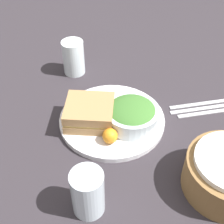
% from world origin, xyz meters
% --- Properties ---
extents(ground_plane, '(4.00, 4.00, 0.00)m').
position_xyz_m(ground_plane, '(0.00, 0.00, 0.00)').
color(ground_plane, '#2D282D').
extents(plate, '(0.27, 0.27, 0.01)m').
position_xyz_m(plate, '(0.00, 0.00, 0.01)').
color(plate, silver).
rests_on(plate, ground_plane).
extents(sandwich, '(0.15, 0.14, 0.05)m').
position_xyz_m(sandwich, '(0.06, -0.01, 0.04)').
color(sandwich, '#A37A4C').
rests_on(sandwich, plate).
extents(salad_bowl, '(0.14, 0.14, 0.06)m').
position_xyz_m(salad_bowl, '(-0.04, 0.03, 0.04)').
color(salad_bowl, silver).
rests_on(salad_bowl, plate).
extents(dressing_cup, '(0.05, 0.05, 0.03)m').
position_xyz_m(dressing_cup, '(-0.04, -0.06, 0.03)').
color(dressing_cup, '#B7B7BC').
rests_on(dressing_cup, plate).
extents(orange_wedge, '(0.04, 0.04, 0.04)m').
position_xyz_m(orange_wedge, '(0.03, 0.08, 0.03)').
color(orange_wedge, orange).
rests_on(orange_wedge, plate).
extents(drink_glass, '(0.07, 0.07, 0.11)m').
position_xyz_m(drink_glass, '(0.11, 0.23, 0.05)').
color(drink_glass, silver).
rests_on(drink_glass, ground_plane).
extents(fork, '(0.19, 0.03, 0.01)m').
position_xyz_m(fork, '(-0.26, 0.00, 0.00)').
color(fork, '#B2B2B7').
rests_on(fork, ground_plane).
extents(knife, '(0.20, 0.03, 0.01)m').
position_xyz_m(knife, '(-0.26, 0.02, 0.00)').
color(knife, '#B2B2B7').
rests_on(knife, ground_plane).
extents(spoon, '(0.17, 0.02, 0.01)m').
position_xyz_m(spoon, '(-0.26, 0.04, 0.00)').
color(spoon, '#B2B2B7').
rests_on(spoon, ground_plane).
extents(water_glass, '(0.07, 0.07, 0.11)m').
position_xyz_m(water_glass, '(0.05, -0.25, 0.05)').
color(water_glass, silver).
rests_on(water_glass, ground_plane).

